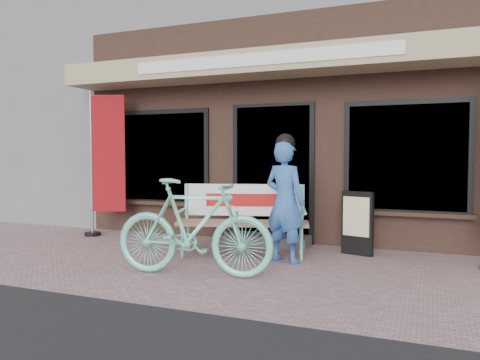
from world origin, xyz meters
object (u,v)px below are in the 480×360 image
at_px(bicycle, 194,227).
at_px(nobori_red, 106,161).
at_px(bench, 243,213).
at_px(person, 285,199).
at_px(menu_stand, 357,222).

relative_size(bicycle, nobori_red, 0.75).
xyz_separation_m(bench, person, (0.68, -0.24, 0.24)).
height_order(bench, bicycle, bicycle).
height_order(bicycle, nobori_red, nobori_red).
distance_m(bicycle, nobori_red, 3.28).
height_order(person, bicycle, person).
xyz_separation_m(person, menu_stand, (0.81, 0.78, -0.36)).
bearing_deg(bicycle, menu_stand, -49.20).
height_order(nobori_red, menu_stand, nobori_red).
bearing_deg(nobori_red, menu_stand, -18.88).
xyz_separation_m(nobori_red, menu_stand, (4.21, 0.03, -0.83)).
xyz_separation_m(bicycle, nobori_red, (-2.64, 1.82, 0.72)).
height_order(bench, nobori_red, nobori_red).
bearing_deg(person, bench, 177.89).
xyz_separation_m(bench, nobori_red, (-2.72, 0.51, 0.71)).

